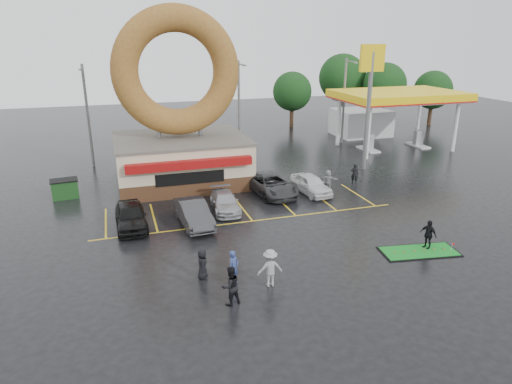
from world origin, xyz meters
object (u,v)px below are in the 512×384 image
object	(u,v)px
car_silver	(225,202)
putting_green	(419,251)
donut_shop	(180,127)
car_dgrey	(194,213)
shell_sign	(370,84)
streetlight_mid	(239,105)
car_grey	(271,185)
car_black	(131,216)
car_white	(311,184)
streetlight_left	(88,114)
person_cameraman	(428,235)
streetlight_right	(344,99)
dumpster	(65,189)
gas_station	(381,109)
person_blue	(234,267)

from	to	relation	value
car_silver	putting_green	world-z (taller)	car_silver
donut_shop	car_dgrey	bearing A→B (deg)	-94.31
shell_sign	streetlight_mid	size ratio (longest dim) A/B	1.18
car_grey	car_black	bearing A→B (deg)	-169.86
putting_green	car_white	bearing A→B (deg)	98.87
donut_shop	streetlight_left	bearing A→B (deg)	135.22
streetlight_mid	person_cameraman	size ratio (longest dim) A/B	5.32
shell_sign	car_black	xyz separation A→B (m)	(-20.46, -7.33, -6.61)
car_black	shell_sign	bearing A→B (deg)	18.47
streetlight_left	streetlight_mid	xyz separation A→B (m)	(14.00, 1.00, 0.00)
car_white	person_cameraman	size ratio (longest dim) A/B	2.50
streetlight_left	streetlight_right	xyz separation A→B (m)	(26.00, 2.00, 0.00)
person_cameraman	dumpster	world-z (taller)	person_cameraman
car_black	car_silver	distance (m)	6.32
gas_station	streetlight_left	distance (m)	30.04
streetlight_mid	person_cameraman	distance (m)	24.88
streetlight_right	car_silver	bearing A→B (deg)	-136.89
car_silver	gas_station	bearing A→B (deg)	40.26
car_grey	car_white	size ratio (longest dim) A/B	1.28
car_dgrey	person_blue	distance (m)	7.70
shell_sign	putting_green	xyz separation A→B (m)	(-5.54, -15.57, -7.34)
donut_shop	streetlight_left	distance (m)	9.87
gas_station	car_white	distance (m)	19.95
streetlight_right	person_cameraman	world-z (taller)	streetlight_right
shell_sign	streetlight_mid	xyz separation A→B (m)	(-9.00, 8.92, -2.60)
streetlight_mid	car_grey	xyz separation A→B (m)	(-1.18, -12.92, -4.03)
person_blue	shell_sign	bearing A→B (deg)	8.46
dumpster	streetlight_right	bearing A→B (deg)	13.37
shell_sign	streetlight_mid	distance (m)	12.93
car_dgrey	putting_green	distance (m)	13.46
gas_station	car_black	world-z (taller)	gas_station
person_cameraman	car_silver	bearing A→B (deg)	-155.00
car_silver	car_grey	bearing A→B (deg)	33.44
donut_shop	streetlight_right	xyz separation A→B (m)	(19.00, 8.95, 0.32)
donut_shop	streetlight_right	size ratio (longest dim) A/B	1.50
gas_station	car_dgrey	xyz separation A→B (m)	(-23.68, -17.00, -2.93)
donut_shop	car_black	xyz separation A→B (m)	(-4.46, -8.30, -3.69)
shell_sign	car_dgrey	bearing A→B (deg)	-154.22
donut_shop	streetlight_right	world-z (taller)	donut_shop
car_dgrey	dumpster	bearing A→B (deg)	131.22
car_black	dumpster	distance (m)	8.30
streetlight_right	dumpster	world-z (taller)	streetlight_right
donut_shop	gas_station	xyz separation A→B (m)	(23.00, 7.97, -0.77)
dumpster	car_white	bearing A→B (deg)	-21.02
gas_station	streetlight_right	bearing A→B (deg)	166.25
streetlight_mid	shell_sign	bearing A→B (deg)	-44.73
person_blue	person_cameraman	bearing A→B (deg)	-33.62
streetlight_mid	car_grey	size ratio (longest dim) A/B	1.66
car_dgrey	putting_green	size ratio (longest dim) A/B	1.04
car_dgrey	dumpster	size ratio (longest dim) A/B	2.58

